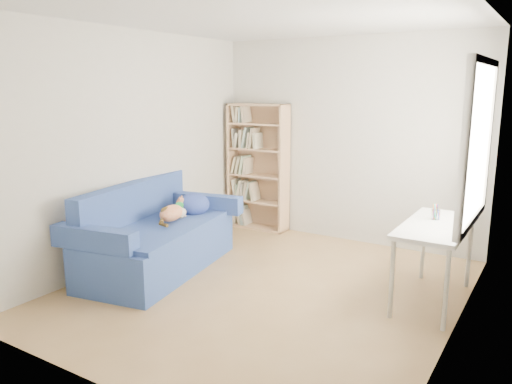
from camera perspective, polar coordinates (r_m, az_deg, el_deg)
ground at (r=5.06m, az=1.20°, el=-11.04°), size 4.00×4.00×0.00m
room_shell at (r=4.65m, az=2.56°, el=7.74°), size 3.54×4.04×2.62m
sofa at (r=5.61m, az=-11.19°, el=-5.10°), size 1.22×2.06×0.94m
bookshelf at (r=6.98m, az=0.23°, el=2.29°), size 0.88×0.27×1.75m
desk at (r=4.86m, az=19.87°, el=-4.32°), size 0.55×1.19×0.75m
pen_cup at (r=4.99m, az=19.84°, el=-2.32°), size 0.08×0.08×0.15m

